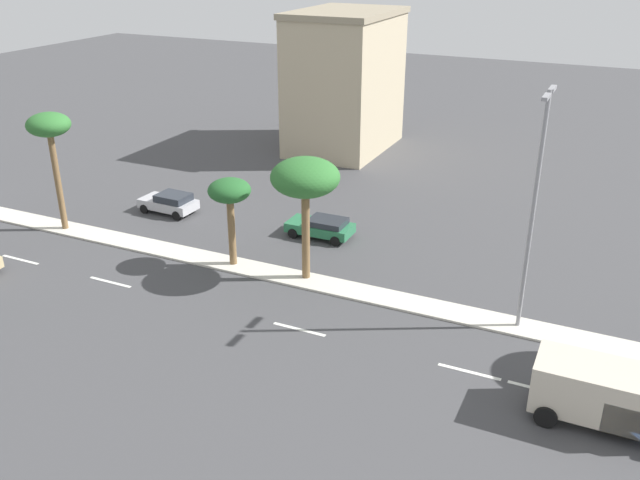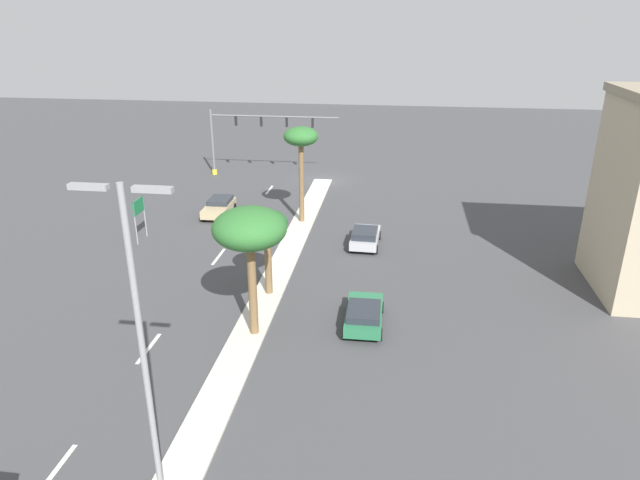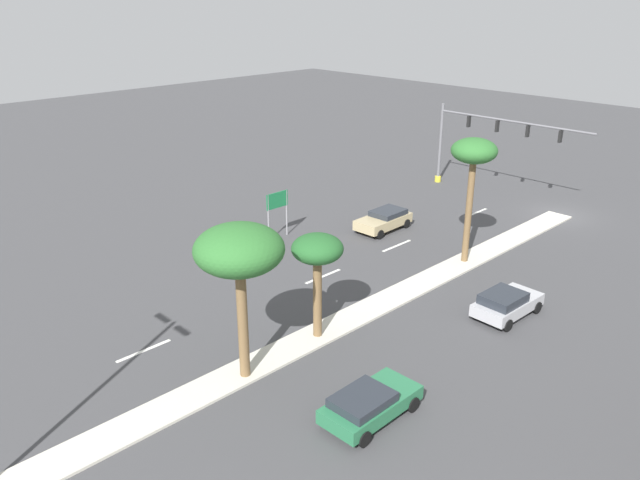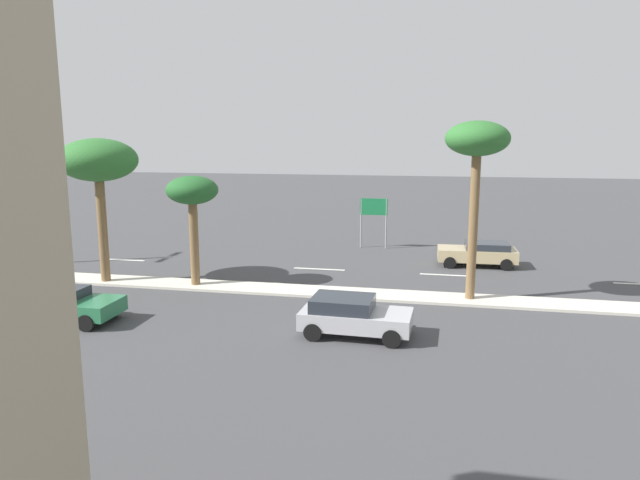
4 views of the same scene
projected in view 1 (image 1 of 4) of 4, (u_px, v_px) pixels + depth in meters
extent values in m
plane|color=#424244|center=(288.00, 277.00, 38.31)|extent=(160.00, 160.00, 0.00)
cube|color=beige|center=(429.00, 307.00, 35.10)|extent=(1.80, 74.16, 0.12)
cube|color=silver|center=(20.00, 260.00, 40.41)|extent=(0.20, 2.80, 0.01)
cube|color=silver|center=(110.00, 282.00, 37.79)|extent=(0.20, 2.80, 0.01)
cube|color=silver|center=(299.00, 329.00, 33.24)|extent=(0.20, 2.80, 0.01)
cube|color=silver|center=(541.00, 390.00, 28.81)|extent=(0.20, 2.80, 0.01)
cube|color=silver|center=(469.00, 372.00, 30.00)|extent=(0.20, 2.80, 0.01)
cube|color=tan|center=(345.00, 84.00, 59.52)|extent=(10.78, 7.42, 11.45)
cube|color=gray|center=(346.00, 13.00, 57.09)|extent=(11.08, 7.72, 0.50)
cylinder|color=brown|center=(58.00, 181.00, 43.21)|extent=(0.39, 0.39, 6.42)
ellipsoid|color=#2D6B2D|center=(48.00, 125.00, 41.71)|extent=(2.68, 2.68, 1.47)
cylinder|color=brown|center=(232.00, 231.00, 38.88)|extent=(0.42, 0.42, 4.09)
ellipsoid|color=#235B28|center=(229.00, 190.00, 37.87)|extent=(2.42, 2.42, 1.33)
cylinder|color=brown|center=(306.00, 234.00, 37.06)|extent=(0.44, 0.44, 5.23)
ellipsoid|color=#2D6B2D|center=(305.00, 177.00, 35.73)|extent=(3.71, 3.71, 2.04)
cylinder|color=gray|center=(532.00, 216.00, 31.06)|extent=(0.20, 0.20, 11.53)
cube|color=gray|center=(552.00, 89.00, 29.52)|extent=(1.10, 0.24, 0.16)
cube|color=gray|center=(546.00, 97.00, 28.03)|extent=(1.10, 0.24, 0.16)
cube|color=#B2B2B7|center=(168.00, 204.00, 47.13)|extent=(2.04, 4.02, 0.61)
cube|color=#262B33|center=(173.00, 198.00, 46.71)|extent=(1.79, 2.23, 0.48)
cylinder|color=black|center=(144.00, 209.00, 47.10)|extent=(0.24, 0.65, 0.64)
cylinder|color=black|center=(161.00, 201.00, 48.57)|extent=(0.24, 0.65, 0.64)
cylinder|color=black|center=(177.00, 216.00, 45.95)|extent=(0.24, 0.65, 0.64)
cylinder|color=black|center=(193.00, 207.00, 47.42)|extent=(0.24, 0.65, 0.64)
cube|color=#287047|center=(320.00, 228.00, 43.30)|extent=(1.98, 4.21, 0.59)
cube|color=#262B33|center=(327.00, 222.00, 42.91)|extent=(1.77, 2.32, 0.37)
cylinder|color=black|center=(293.00, 233.00, 43.21)|extent=(0.23, 0.64, 0.64)
cylinder|color=black|center=(305.00, 223.00, 44.74)|extent=(0.23, 0.64, 0.64)
cylinder|color=black|center=(335.00, 241.00, 42.11)|extent=(0.23, 0.64, 0.64)
cylinder|color=black|center=(347.00, 230.00, 43.63)|extent=(0.23, 0.64, 0.64)
cube|color=#234C99|center=(632.00, 406.00, 26.09)|extent=(2.37, 2.00, 1.27)
cube|color=beige|center=(590.00, 388.00, 26.55)|extent=(2.37, 4.26, 1.99)
cylinder|color=black|center=(554.00, 384.00, 28.47)|extent=(0.28, 0.90, 0.90)
cylinder|color=black|center=(546.00, 417.00, 26.51)|extent=(0.28, 0.90, 0.90)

